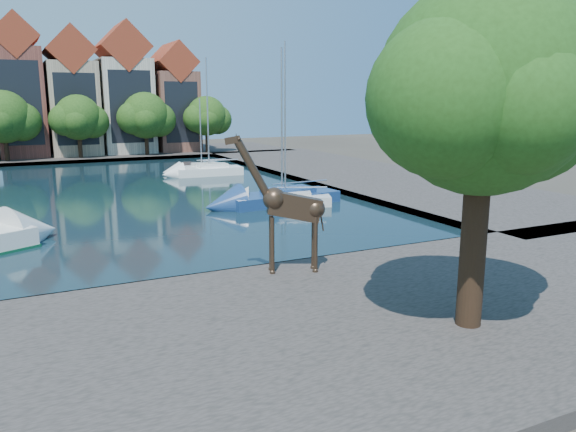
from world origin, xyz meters
The scene contains 19 objects.
ground centered at (0.00, 0.00, 0.00)m, with size 160.00×160.00×0.00m, color #38332B.
water_basin centered at (0.00, 24.00, 0.04)m, with size 38.00×50.00×0.08m, color black.
near_quay centered at (0.00, -7.00, 0.25)m, with size 50.00×14.00×0.50m, color #47413D.
far_quay centered at (0.00, 56.00, 0.25)m, with size 60.00×16.00×0.50m, color #47413D.
right_quay centered at (25.00, 24.00, 0.25)m, with size 14.00×52.00×0.50m, color #47413D.
plane_tree centered at (7.62, -9.01, 7.67)m, with size 8.32×6.40×10.62m.
townhouse_center centered at (-4.00, 55.99, 8.36)m, with size 5.44×9.18×16.93m.
townhouse_east_inner centered at (2.00, 55.99, 7.73)m, with size 5.94×9.18×15.79m.
townhouse_east_mid centered at (8.50, 55.99, 8.10)m, with size 6.43×9.18×16.65m.
townhouse_east_end centered at (15.00, 55.99, 7.11)m, with size 5.44×9.18×14.43m.
far_tree_mid_west centered at (-5.89, 50.49, 5.29)m, with size 7.80×6.00×8.00m.
far_tree_mid_east centered at (2.10, 50.49, 5.13)m, with size 7.02×5.40×7.52m.
far_tree_east centered at (10.11, 50.49, 5.24)m, with size 7.54×5.80×7.84m.
far_tree_far_east centered at (18.09, 50.49, 5.08)m, with size 6.76×5.20×7.36m.
giraffe_statue centered at (4.71, -1.40, 3.29)m, with size 3.88×1.66×5.67m.
sailboat_right_a centered at (12.00, 13.98, 0.62)m, with size 6.78×4.49×11.32m.
sailboat_right_b centered at (12.00, 14.52, 0.67)m, with size 8.52×3.57×10.93m.
sailboat_right_c centered at (12.00, 31.40, 0.70)m, with size 6.55×2.62×11.31m.
sailboat_right_d centered at (12.00, 33.87, 0.59)m, with size 5.85×2.35×7.50m.
Camera 1 is at (-5.10, -21.70, 7.63)m, focal length 35.00 mm.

